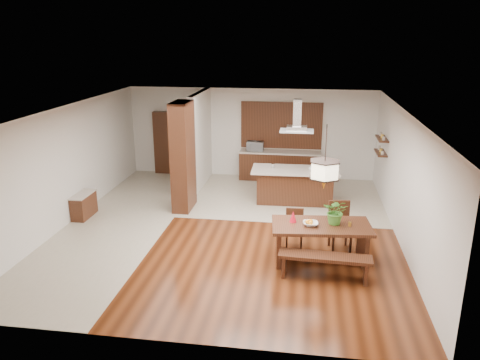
% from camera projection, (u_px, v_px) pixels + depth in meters
% --- Properties ---
extents(room_shell, '(9.00, 9.04, 2.92)m').
position_uv_depth(room_shell, '(227.00, 146.00, 10.84)').
color(room_shell, '#3D1A0B').
rests_on(room_shell, ground).
extents(tile_hallway, '(2.50, 9.00, 0.01)m').
position_uv_depth(tile_hallway, '(121.00, 222.00, 11.83)').
color(tile_hallway, '#BDB39E').
rests_on(tile_hallway, ground).
extents(tile_kitchen, '(5.50, 4.00, 0.01)m').
position_uv_depth(tile_kitchen, '(284.00, 197.00, 13.64)').
color(tile_kitchen, '#BDB39E').
rests_on(tile_kitchen, ground).
extents(soffit_band, '(8.00, 9.00, 0.02)m').
position_uv_depth(soffit_band, '(227.00, 111.00, 10.59)').
color(soffit_band, '#3B220E').
rests_on(soffit_band, room_shell).
extents(partition_pier, '(0.45, 1.00, 2.90)m').
position_uv_depth(partition_pier, '(183.00, 157.00, 12.34)').
color(partition_pier, black).
rests_on(partition_pier, ground).
extents(partition_stub, '(0.18, 2.40, 2.90)m').
position_uv_depth(partition_stub, '(201.00, 140.00, 14.33)').
color(partition_stub, silver).
rests_on(partition_stub, ground).
extents(hallway_console, '(0.37, 0.88, 0.63)m').
position_uv_depth(hallway_console, '(84.00, 205.00, 12.07)').
color(hallway_console, black).
rests_on(hallway_console, ground).
extents(hallway_doorway, '(1.10, 0.20, 2.10)m').
position_uv_depth(hallway_doorway, '(170.00, 143.00, 15.66)').
color(hallway_doorway, black).
rests_on(hallway_doorway, ground).
extents(rear_counter, '(2.60, 0.62, 0.95)m').
position_uv_depth(rear_counter, '(280.00, 166.00, 15.14)').
color(rear_counter, black).
rests_on(rear_counter, ground).
extents(kitchen_window, '(2.60, 0.08, 1.50)m').
position_uv_depth(kitchen_window, '(281.00, 125.00, 15.01)').
color(kitchen_window, brown).
rests_on(kitchen_window, room_shell).
extents(shelf_lower, '(0.26, 0.90, 0.04)m').
position_uv_depth(shelf_lower, '(381.00, 153.00, 12.96)').
color(shelf_lower, black).
rests_on(shelf_lower, room_shell).
extents(shelf_upper, '(0.26, 0.90, 0.04)m').
position_uv_depth(shelf_upper, '(382.00, 139.00, 12.84)').
color(shelf_upper, black).
rests_on(shelf_upper, room_shell).
extents(dining_table, '(2.09, 1.19, 0.83)m').
position_uv_depth(dining_table, '(321.00, 234.00, 9.59)').
color(dining_table, black).
rests_on(dining_table, ground).
extents(dining_bench, '(1.79, 0.48, 0.50)m').
position_uv_depth(dining_bench, '(324.00, 267.00, 9.01)').
color(dining_bench, black).
rests_on(dining_bench, ground).
extents(dining_chair_left, '(0.40, 0.40, 0.88)m').
position_uv_depth(dining_chair_left, '(294.00, 230.00, 10.25)').
color(dining_chair_left, black).
rests_on(dining_chair_left, ground).
extents(dining_chair_right, '(0.55, 0.55, 1.06)m').
position_uv_depth(dining_chair_right, '(341.00, 227.00, 10.18)').
color(dining_chair_right, black).
rests_on(dining_chair_right, ground).
extents(pendant_lantern, '(0.64, 0.64, 1.31)m').
position_uv_depth(pendant_lantern, '(325.00, 157.00, 9.11)').
color(pendant_lantern, '#F5E8BC').
rests_on(pendant_lantern, room_shell).
extents(foliage_plant, '(0.58, 0.53, 0.55)m').
position_uv_depth(foliage_plant, '(336.00, 211.00, 9.47)').
color(foliage_plant, '#3F7D29').
rests_on(foliage_plant, dining_table).
extents(fruit_bowl, '(0.34, 0.34, 0.08)m').
position_uv_depth(fruit_bowl, '(310.00, 224.00, 9.46)').
color(fruit_bowl, beige).
rests_on(fruit_bowl, dining_table).
extents(napkin_cone, '(0.17, 0.17, 0.23)m').
position_uv_depth(napkin_cone, '(293.00, 217.00, 9.63)').
color(napkin_cone, red).
rests_on(napkin_cone, dining_table).
extents(gold_ornament, '(0.06, 0.06, 0.09)m').
position_uv_depth(gold_ornament, '(350.00, 224.00, 9.43)').
color(gold_ornament, gold).
rests_on(gold_ornament, dining_table).
extents(kitchen_island, '(2.41, 1.11, 0.99)m').
position_uv_depth(kitchen_island, '(295.00, 185.00, 13.06)').
color(kitchen_island, black).
rests_on(kitchen_island, ground).
extents(range_hood, '(0.90, 0.55, 0.87)m').
position_uv_depth(range_hood, '(297.00, 116.00, 12.48)').
color(range_hood, silver).
rests_on(range_hood, room_shell).
extents(island_cup, '(0.14, 0.14, 0.09)m').
position_uv_depth(island_cup, '(311.00, 169.00, 12.77)').
color(island_cup, white).
rests_on(island_cup, kitchen_island).
extents(microwave, '(0.55, 0.38, 0.30)m').
position_uv_depth(microwave, '(255.00, 146.00, 15.03)').
color(microwave, '#AEB1B5').
rests_on(microwave, rear_counter).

